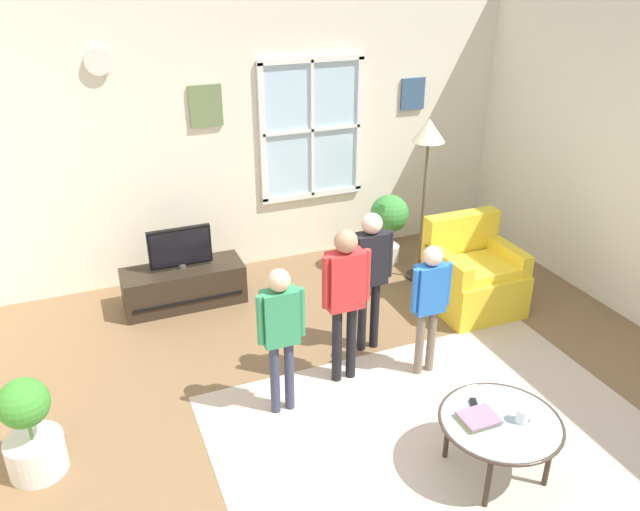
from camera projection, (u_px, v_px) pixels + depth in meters
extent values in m
cube|color=brown|center=(387.00, 427.00, 4.60)|extent=(6.17, 6.49, 0.02)
cube|color=silver|center=(256.00, 129.00, 6.47)|extent=(5.57, 0.12, 2.94)
cube|color=silver|center=(311.00, 130.00, 6.63)|extent=(1.08, 0.02, 1.43)
cube|color=white|center=(312.00, 59.00, 6.30)|extent=(1.14, 0.04, 0.06)
cube|color=white|center=(312.00, 195.00, 6.92)|extent=(1.14, 0.04, 0.06)
cube|color=white|center=(262.00, 135.00, 6.43)|extent=(0.06, 0.04, 1.43)
cube|color=white|center=(359.00, 125.00, 6.79)|extent=(0.06, 0.04, 1.43)
cube|color=white|center=(312.00, 130.00, 6.61)|extent=(0.03, 0.04, 1.43)
cube|color=white|center=(312.00, 130.00, 6.61)|extent=(1.08, 0.04, 0.03)
cube|color=#667A4C|center=(206.00, 106.00, 6.10)|extent=(0.32, 0.03, 0.40)
cube|color=#38567A|center=(413.00, 94.00, 6.90)|extent=(0.28, 0.03, 0.34)
cylinder|color=silver|center=(98.00, 62.00, 5.57)|extent=(0.24, 0.04, 0.24)
cube|color=#C6B29E|center=(440.00, 438.00, 4.48)|extent=(3.10, 2.25, 0.01)
cube|color=#2D2319|center=(184.00, 286.00, 6.12)|extent=(1.14, 0.43, 0.39)
cube|color=black|center=(189.00, 302.00, 5.96)|extent=(1.03, 0.02, 0.02)
cylinder|color=#4C4C4C|center=(182.00, 265.00, 6.03)|extent=(0.08, 0.08, 0.05)
cube|color=black|center=(180.00, 247.00, 5.94)|extent=(0.59, 0.05, 0.38)
cube|color=black|center=(180.00, 248.00, 5.92)|extent=(0.55, 0.01, 0.34)
cube|color=yellow|center=(474.00, 289.00, 6.03)|extent=(0.76, 0.72, 0.42)
cube|color=yellow|center=(461.00, 235.00, 6.09)|extent=(0.76, 0.16, 0.45)
cube|color=yellow|center=(448.00, 265.00, 5.79)|extent=(0.12, 0.65, 0.20)
cube|color=yellow|center=(506.00, 254.00, 6.00)|extent=(0.12, 0.65, 0.20)
cube|color=yellow|center=(480.00, 268.00, 5.88)|extent=(0.61, 0.50, 0.08)
cylinder|color=#99B2B7|center=(501.00, 421.00, 4.03)|extent=(0.77, 0.77, 0.02)
torus|color=#3F3328|center=(501.00, 421.00, 4.03)|extent=(0.79, 0.79, 0.02)
cylinder|color=#33281E|center=(447.00, 433.00, 4.23)|extent=(0.04, 0.04, 0.40)
cylinder|color=#33281E|center=(504.00, 416.00, 4.39)|extent=(0.04, 0.04, 0.40)
cylinder|color=#33281E|center=(488.00, 481.00, 3.85)|extent=(0.04, 0.04, 0.40)
cylinder|color=#33281E|center=(549.00, 461.00, 4.01)|extent=(0.04, 0.04, 0.40)
cube|color=#B1A73F|center=(478.00, 420.00, 4.02)|extent=(0.23, 0.18, 0.02)
cube|color=gray|center=(479.00, 417.00, 4.01)|extent=(0.23, 0.20, 0.02)
cylinder|color=white|center=(522.00, 415.00, 4.00)|extent=(0.08, 0.08, 0.10)
cube|color=black|center=(475.00, 406.00, 4.14)|extent=(0.09, 0.14, 0.02)
cube|color=black|center=(524.00, 413.00, 4.07)|extent=(0.10, 0.14, 0.02)
cylinder|color=#726656|center=(420.00, 343.00, 5.06)|extent=(0.07, 0.07, 0.57)
cylinder|color=#726656|center=(431.00, 340.00, 5.10)|extent=(0.07, 0.07, 0.57)
cube|color=blue|center=(430.00, 289.00, 4.87)|extent=(0.25, 0.13, 0.40)
sphere|color=beige|center=(433.00, 256.00, 4.75)|extent=(0.15, 0.15, 0.15)
cylinder|color=blue|center=(415.00, 291.00, 4.79)|extent=(0.05, 0.05, 0.36)
cylinder|color=blue|center=(448.00, 284.00, 4.89)|extent=(0.05, 0.05, 0.36)
cylinder|color=black|center=(337.00, 345.00, 4.96)|extent=(0.08, 0.08, 0.66)
cylinder|color=black|center=(351.00, 342.00, 5.00)|extent=(0.08, 0.08, 0.66)
cube|color=red|center=(345.00, 280.00, 4.74)|extent=(0.28, 0.15, 0.47)
sphere|color=#A87A5B|center=(346.00, 241.00, 4.60)|extent=(0.18, 0.18, 0.18)
cylinder|color=red|center=(326.00, 283.00, 4.65)|extent=(0.06, 0.06, 0.42)
cylinder|color=red|center=(367.00, 275.00, 4.77)|extent=(0.06, 0.06, 0.42)
cylinder|color=black|center=(362.00, 317.00, 5.36)|extent=(0.08, 0.08, 0.63)
cylinder|color=black|center=(375.00, 314.00, 5.40)|extent=(0.08, 0.08, 0.63)
cube|color=black|center=(371.00, 259.00, 5.15)|extent=(0.27, 0.14, 0.45)
sphere|color=beige|center=(372.00, 223.00, 5.01)|extent=(0.17, 0.17, 0.17)
cylinder|color=black|center=(354.00, 260.00, 5.06)|extent=(0.06, 0.06, 0.40)
cylinder|color=black|center=(389.00, 254.00, 5.17)|extent=(0.06, 0.06, 0.40)
cylinder|color=#333851|center=(275.00, 378.00, 4.62)|extent=(0.07, 0.07, 0.60)
cylinder|color=#333851|center=(289.00, 375.00, 4.66)|extent=(0.07, 0.07, 0.60)
cube|color=#338C59|center=(280.00, 317.00, 4.42)|extent=(0.26, 0.13, 0.42)
sphere|color=#D8AD8C|center=(279.00, 280.00, 4.29)|extent=(0.16, 0.16, 0.16)
cylinder|color=#338C59|center=(260.00, 320.00, 4.34)|extent=(0.05, 0.05, 0.38)
cylinder|color=#338C59|center=(301.00, 312.00, 4.45)|extent=(0.05, 0.05, 0.38)
cylinder|color=silver|center=(388.00, 253.00, 7.01)|extent=(0.26, 0.26, 0.20)
cylinder|color=#4C7238|center=(388.00, 238.00, 6.93)|extent=(0.02, 0.02, 0.16)
sphere|color=#3C8D3C|center=(390.00, 214.00, 6.80)|extent=(0.41, 0.41, 0.41)
cylinder|color=silver|center=(36.00, 455.00, 4.16)|extent=(0.37, 0.37, 0.26)
cylinder|color=#4C7238|center=(31.00, 431.00, 4.07)|extent=(0.02, 0.02, 0.13)
sphere|color=#3B892E|center=(23.00, 403.00, 3.97)|extent=(0.32, 0.32, 0.32)
cylinder|color=black|center=(418.00, 276.00, 6.69)|extent=(0.26, 0.26, 0.03)
cylinder|color=brown|center=(423.00, 212.00, 6.38)|extent=(0.03, 0.03, 1.48)
cone|color=beige|center=(429.00, 130.00, 6.02)|extent=(0.32, 0.32, 0.22)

